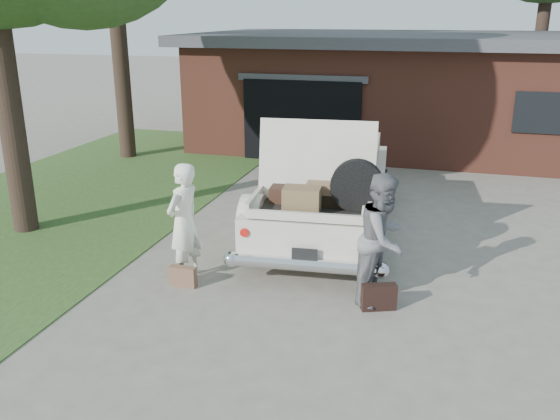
# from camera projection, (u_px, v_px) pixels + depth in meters

# --- Properties ---
(ground) EXTENTS (90.00, 90.00, 0.00)m
(ground) POSITION_uv_depth(u_px,v_px,m) (269.00, 294.00, 8.58)
(ground) COLOR gray
(ground) RESTS_ON ground
(grass_strip) EXTENTS (6.00, 16.00, 0.02)m
(grass_strip) POSITION_uv_depth(u_px,v_px,m) (65.00, 202.00, 12.74)
(grass_strip) COLOR #2D4C1E
(grass_strip) RESTS_ON ground
(house) EXTENTS (12.80, 7.80, 3.30)m
(house) POSITION_uv_depth(u_px,v_px,m) (407.00, 88.00, 18.26)
(house) COLOR brown
(house) RESTS_ON ground
(sedan) EXTENTS (2.64, 5.77, 2.32)m
(sedan) POSITION_uv_depth(u_px,v_px,m) (327.00, 187.00, 10.94)
(sedan) COLOR silver
(sedan) RESTS_ON ground
(woman_left) EXTENTS (0.57, 0.74, 1.81)m
(woman_left) POSITION_uv_depth(u_px,v_px,m) (184.00, 222.00, 8.85)
(woman_left) COLOR white
(woman_left) RESTS_ON ground
(woman_right) EXTENTS (0.96, 1.08, 1.86)m
(woman_right) POSITION_uv_depth(u_px,v_px,m) (383.00, 239.00, 8.13)
(woman_right) COLOR slate
(woman_right) RESTS_ON ground
(suitcase_left) EXTENTS (0.41, 0.14, 0.31)m
(suitcase_left) POSITION_uv_depth(u_px,v_px,m) (183.00, 276.00, 8.80)
(suitcase_left) COLOR brown
(suitcase_left) RESTS_ON ground
(suitcase_right) EXTENTS (0.50, 0.32, 0.37)m
(suitcase_right) POSITION_uv_depth(u_px,v_px,m) (379.00, 297.00, 8.10)
(suitcase_right) COLOR black
(suitcase_right) RESTS_ON ground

